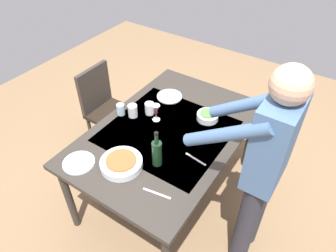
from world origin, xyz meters
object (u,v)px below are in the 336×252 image
at_px(side_bowl_salad, 208,116).
at_px(dinner_plate_far, 169,96).
at_px(water_cup_far_left, 121,109).
at_px(chair_near, 104,105).
at_px(water_cup_near_right, 133,111).
at_px(wine_glass_left, 156,110).
at_px(person_server, 263,166).
at_px(dinner_plate_near, 79,163).
at_px(water_cup_near_left, 150,108).
at_px(serving_bowl_pasta, 121,163).
at_px(dining_table, 168,137).
at_px(wine_bottle, 157,153).

height_order(side_bowl_salad, dinner_plate_far, side_bowl_salad).
bearing_deg(water_cup_far_left, chair_near, -117.56).
height_order(chair_near, water_cup_near_right, chair_near).
bearing_deg(water_cup_far_left, wine_glass_left, 108.83).
distance_m(person_server, dinner_plate_near, 1.27).
relative_size(water_cup_near_left, dinner_plate_far, 0.45).
xyz_separation_m(person_server, serving_bowl_pasta, (0.37, -0.86, -0.15)).
xyz_separation_m(dinner_plate_near, dinner_plate_far, (-1.04, 0.09, 0.00)).
bearing_deg(serving_bowl_pasta, dining_table, 172.74).
relative_size(wine_glass_left, water_cup_near_left, 1.45).
bearing_deg(serving_bowl_pasta, water_cup_far_left, -139.54).
height_order(chair_near, dinner_plate_far, chair_near).
distance_m(person_server, dinner_plate_far, 1.18).
xyz_separation_m(wine_bottle, side_bowl_salad, (-0.64, 0.06, -0.08)).
height_order(dining_table, dinner_plate_far, dinner_plate_far).
xyz_separation_m(water_cup_far_left, dinner_plate_far, (-0.44, 0.21, -0.04)).
height_order(person_server, water_cup_near_right, person_server).
distance_m(person_server, side_bowl_salad, 0.76).
bearing_deg(side_bowl_salad, dinner_plate_near, -29.07).
bearing_deg(side_bowl_salad, chair_near, -84.72).
bearing_deg(water_cup_far_left, person_server, 86.18).
height_order(dining_table, dinner_plate_near, dinner_plate_near).
xyz_separation_m(wine_bottle, water_cup_far_left, (-0.30, -0.58, -0.06)).
relative_size(person_server, wine_bottle, 5.71).
bearing_deg(serving_bowl_pasta, water_cup_near_right, -149.64).
xyz_separation_m(wine_glass_left, dinner_plate_far, (-0.34, -0.09, -0.10)).
bearing_deg(person_server, serving_bowl_pasta, -66.66).
xyz_separation_m(dining_table, wine_glass_left, (-0.06, -0.16, 0.17)).
height_order(water_cup_near_left, dinner_plate_far, water_cup_near_left).
bearing_deg(dinner_plate_far, side_bowl_salad, 78.51).
relative_size(wine_glass_left, side_bowl_salad, 0.84).
bearing_deg(water_cup_near_left, side_bowl_salad, 114.61).
xyz_separation_m(water_cup_near_right, dinner_plate_near, (0.64, 0.01, -0.05)).
xyz_separation_m(dining_table, side_bowl_salad, (-0.31, 0.19, 0.10)).
bearing_deg(person_server, dining_table, -98.85).
xyz_separation_m(person_server, dinner_plate_near, (0.52, -1.14, -0.18)).
distance_m(dining_table, dinner_plate_far, 0.47).
bearing_deg(dining_table, dinner_plate_far, -148.05).
distance_m(dining_table, wine_bottle, 0.40).
xyz_separation_m(wine_bottle, dinner_plate_near, (0.31, -0.47, -0.10)).
xyz_separation_m(chair_near, dinner_plate_near, (0.85, 0.58, 0.25)).
relative_size(chair_near, water_cup_far_left, 9.25).
height_order(dinner_plate_near, dinner_plate_far, same).
bearing_deg(wine_bottle, dinner_plate_far, -152.72).
height_order(wine_glass_left, side_bowl_salad, wine_glass_left).
bearing_deg(chair_near, serving_bowl_pasta, 50.74).
bearing_deg(water_cup_near_left, person_server, 77.92).
bearing_deg(water_cup_near_right, side_bowl_salad, 119.78).
distance_m(water_cup_near_left, water_cup_far_left, 0.24).
distance_m(chair_near, water_cup_near_left, 0.74).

